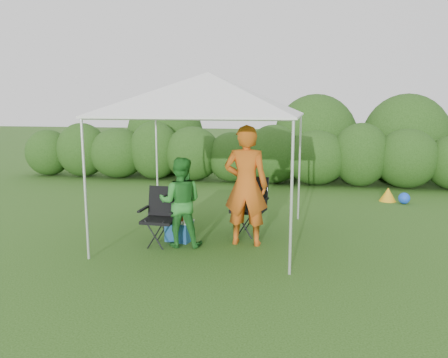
% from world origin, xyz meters
% --- Properties ---
extents(ground, '(70.00, 70.00, 0.00)m').
position_xyz_m(ground, '(0.00, 0.00, 0.00)').
color(ground, '#345E1D').
extents(hedge, '(15.05, 1.53, 1.80)m').
position_xyz_m(hedge, '(0.04, 6.00, 0.83)').
color(hedge, '#274E18').
rests_on(hedge, ground).
extents(canopy, '(3.10, 3.10, 2.83)m').
position_xyz_m(canopy, '(0.00, 0.50, 2.46)').
color(canopy, silver).
rests_on(canopy, ground).
extents(chair_right, '(0.70, 0.65, 1.01)m').
position_xyz_m(chair_right, '(0.68, 0.83, 0.57)').
color(chair_right, black).
rests_on(chair_right, ground).
extents(chair_left, '(0.59, 0.54, 0.95)m').
position_xyz_m(chair_left, '(-0.68, -0.06, 0.54)').
color(chair_left, black).
rests_on(chair_left, ground).
extents(man, '(0.72, 0.48, 1.98)m').
position_xyz_m(man, '(0.70, 0.19, 0.99)').
color(man, '#CD5817').
rests_on(man, ground).
extents(woman, '(0.78, 0.65, 1.46)m').
position_xyz_m(woman, '(-0.32, -0.11, 0.73)').
color(woman, '#297E2B').
rests_on(woman, ground).
extents(cooler, '(0.48, 0.39, 0.36)m').
position_xyz_m(cooler, '(-0.43, 0.13, 0.18)').
color(cooler, '#1E518D').
rests_on(cooler, ground).
extents(bottle, '(0.06, 0.06, 0.23)m').
position_xyz_m(bottle, '(-0.37, 0.09, 0.48)').
color(bottle, '#592D0C').
rests_on(bottle, cooler).
extents(lawn_toy, '(0.66, 0.55, 0.33)m').
position_xyz_m(lawn_toy, '(3.64, 4.06, 0.16)').
color(lawn_toy, gold).
rests_on(lawn_toy, ground).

